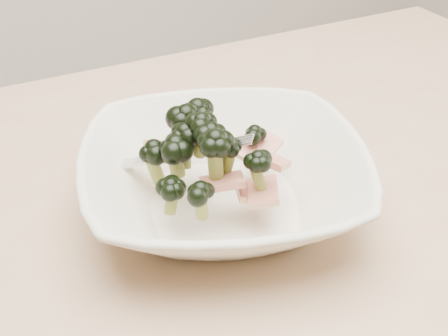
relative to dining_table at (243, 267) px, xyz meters
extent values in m
cube|color=tan|center=(0.00, 0.00, 0.08)|extent=(1.20, 0.80, 0.04)
cylinder|color=tan|center=(0.55, 0.35, -0.30)|extent=(0.06, 0.06, 0.71)
imported|color=beige|center=(-0.03, 0.00, 0.13)|extent=(0.37, 0.37, 0.07)
cylinder|color=olive|center=(-0.03, -0.03, 0.17)|extent=(0.02, 0.02, 0.03)
ellipsoid|color=black|center=(-0.03, -0.03, 0.19)|extent=(0.03, 0.03, 0.02)
cylinder|color=olive|center=(-0.01, -0.05, 0.16)|extent=(0.02, 0.02, 0.03)
ellipsoid|color=black|center=(-0.01, -0.05, 0.18)|extent=(0.03, 0.03, 0.02)
cylinder|color=olive|center=(0.03, 0.03, 0.14)|extent=(0.01, 0.01, 0.03)
ellipsoid|color=black|center=(0.03, 0.03, 0.16)|extent=(0.03, 0.03, 0.02)
cylinder|color=olive|center=(-0.04, 0.01, 0.18)|extent=(0.02, 0.02, 0.04)
ellipsoid|color=black|center=(-0.04, 0.01, 0.20)|extent=(0.03, 0.03, 0.03)
cylinder|color=olive|center=(-0.05, -0.03, 0.17)|extent=(0.02, 0.02, 0.05)
ellipsoid|color=black|center=(-0.05, -0.03, 0.20)|extent=(0.04, 0.04, 0.03)
cylinder|color=olive|center=(-0.07, 0.01, 0.16)|extent=(0.02, 0.02, 0.03)
ellipsoid|color=black|center=(-0.07, 0.01, 0.18)|extent=(0.04, 0.04, 0.03)
cylinder|color=olive|center=(-0.03, 0.05, 0.16)|extent=(0.03, 0.02, 0.05)
ellipsoid|color=black|center=(-0.03, 0.05, 0.19)|extent=(0.04, 0.04, 0.03)
cylinder|color=olive|center=(-0.05, 0.05, 0.15)|extent=(0.02, 0.01, 0.03)
ellipsoid|color=black|center=(-0.05, 0.05, 0.17)|extent=(0.03, 0.03, 0.02)
cylinder|color=olive|center=(-0.09, 0.03, 0.14)|extent=(0.03, 0.02, 0.04)
ellipsoid|color=black|center=(-0.09, 0.03, 0.17)|extent=(0.03, 0.03, 0.03)
cylinder|color=olive|center=(-0.09, -0.02, 0.14)|extent=(0.02, 0.01, 0.03)
ellipsoid|color=black|center=(-0.09, -0.02, 0.16)|extent=(0.03, 0.03, 0.02)
cylinder|color=olive|center=(-0.08, -0.05, 0.15)|extent=(0.02, 0.02, 0.03)
ellipsoid|color=black|center=(-0.08, -0.05, 0.17)|extent=(0.03, 0.03, 0.02)
cylinder|color=olive|center=(-0.04, -0.01, 0.17)|extent=(0.02, 0.02, 0.03)
ellipsoid|color=black|center=(-0.04, -0.01, 0.20)|extent=(0.03, 0.03, 0.03)
cylinder|color=olive|center=(-0.04, 0.05, 0.16)|extent=(0.02, 0.02, 0.05)
ellipsoid|color=black|center=(-0.04, 0.05, 0.19)|extent=(0.04, 0.04, 0.03)
cylinder|color=olive|center=(-0.06, 0.02, 0.17)|extent=(0.02, 0.02, 0.04)
ellipsoid|color=black|center=(-0.06, 0.02, 0.19)|extent=(0.03, 0.03, 0.03)
cube|color=maroon|center=(-0.01, -0.04, 0.14)|extent=(0.04, 0.04, 0.02)
cube|color=maroon|center=(0.03, 0.02, 0.14)|extent=(0.06, 0.05, 0.03)
cube|color=maroon|center=(-0.01, -0.05, 0.15)|extent=(0.05, 0.05, 0.01)
cube|color=maroon|center=(0.02, -0.02, 0.15)|extent=(0.04, 0.04, 0.02)
cube|color=maroon|center=(-0.07, 0.05, 0.15)|extent=(0.06, 0.05, 0.01)
cube|color=maroon|center=(-0.05, -0.04, 0.16)|extent=(0.05, 0.04, 0.02)
camera|label=1|loc=(-0.27, -0.47, 0.49)|focal=50.00mm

